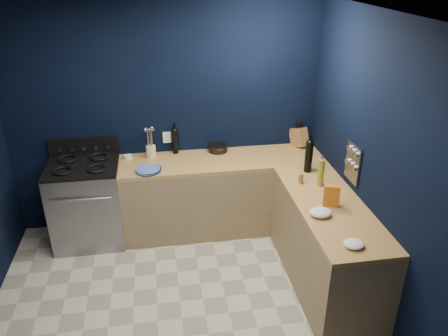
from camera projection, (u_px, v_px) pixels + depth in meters
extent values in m
cube|color=#BBB6A3|center=(182.00, 319.00, 4.01)|extent=(3.50, 3.50, 0.02)
cube|color=silver|center=(165.00, 18.00, 2.86)|extent=(3.50, 3.50, 0.02)
cube|color=black|center=(166.00, 119.00, 4.99)|extent=(3.50, 0.02, 2.60)
cube|color=black|center=(385.00, 177.00, 3.69)|extent=(0.02, 3.50, 2.60)
cube|color=#8C7752|center=(222.00, 195.00, 5.17)|extent=(2.30, 0.63, 0.86)
cube|color=brown|center=(222.00, 161.00, 4.98)|extent=(2.30, 0.63, 0.04)
cube|color=#8C7752|center=(325.00, 246.00, 4.27)|extent=(0.63, 1.67, 0.86)
cube|color=brown|center=(330.00, 206.00, 4.08)|extent=(0.63, 1.67, 0.04)
cube|color=gray|center=(88.00, 204.00, 4.93)|extent=(0.76, 0.66, 0.92)
cube|color=black|center=(85.00, 220.00, 4.65)|extent=(0.59, 0.02, 0.42)
cube|color=black|center=(82.00, 166.00, 4.72)|extent=(0.76, 0.66, 0.03)
cube|color=black|center=(84.00, 146.00, 4.94)|extent=(0.76, 0.06, 0.20)
cube|color=gray|center=(353.00, 163.00, 4.22)|extent=(0.02, 0.28, 0.38)
cube|color=white|center=(167.00, 137.00, 5.07)|extent=(0.09, 0.02, 0.13)
cylinder|color=#3260B0|center=(148.00, 170.00, 4.68)|extent=(0.32, 0.32, 0.03)
cylinder|color=white|center=(128.00, 157.00, 4.98)|extent=(0.11, 0.11, 0.04)
cylinder|color=beige|center=(151.00, 152.00, 4.98)|extent=(0.13, 0.13, 0.14)
cylinder|color=black|center=(175.00, 142.00, 5.06)|extent=(0.09, 0.09, 0.29)
cylinder|color=black|center=(218.00, 148.00, 5.14)|extent=(0.26, 0.26, 0.08)
cube|color=brown|center=(299.00, 137.00, 5.27)|extent=(0.21, 0.29, 0.27)
cylinder|color=black|center=(309.00, 157.00, 4.61)|extent=(0.10, 0.10, 0.33)
cylinder|color=olive|center=(321.00, 172.00, 4.35)|extent=(0.06, 0.06, 0.28)
cylinder|color=olive|center=(301.00, 179.00, 4.42)|extent=(0.06, 0.06, 0.10)
cylinder|color=olive|center=(321.00, 182.00, 4.38)|extent=(0.05, 0.05, 0.08)
cube|color=#A14021|center=(331.00, 196.00, 4.00)|extent=(0.16, 0.11, 0.21)
ellipsoid|color=white|center=(321.00, 212.00, 3.88)|extent=(0.25, 0.24, 0.07)
ellipsoid|color=white|center=(354.00, 244.00, 3.47)|extent=(0.18, 0.17, 0.05)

